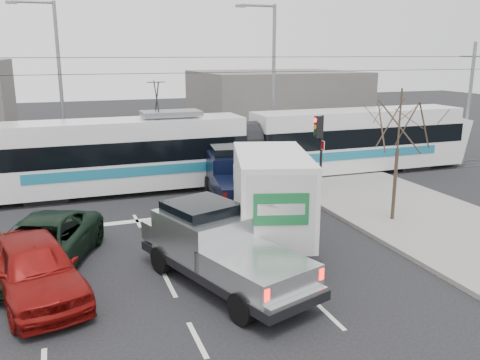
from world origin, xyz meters
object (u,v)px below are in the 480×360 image
object	(u,v)px
silver_pickup	(217,246)
green_car	(41,245)
tram	(247,146)
red_car	(35,268)
street_lamp_far	(56,78)
navy_pickup	(235,177)
box_truck	(269,199)
street_lamp_near	(271,76)
traffic_signal	(319,138)
bare_tree	(399,125)

from	to	relation	value
silver_pickup	green_car	xyz separation A→B (m)	(-4.74, 2.69, -0.33)
tram	red_car	size ratio (longest dim) A/B	5.04
green_car	red_car	bearing A→B (deg)	-71.83
green_car	street_lamp_far	bearing A→B (deg)	107.30
street_lamp_far	navy_pickup	bearing A→B (deg)	-52.66
box_truck	navy_pickup	world-z (taller)	box_truck
street_lamp_near	navy_pickup	size ratio (longest dim) A/B	1.51
street_lamp_near	tram	xyz separation A→B (m)	(-2.72, -3.41, -3.31)
tram	navy_pickup	world-z (taller)	tram
silver_pickup	box_truck	bearing A→B (deg)	21.98
box_truck	red_car	distance (m)	7.59
traffic_signal	silver_pickup	size ratio (longest dim) A/B	0.57
traffic_signal	green_car	size ratio (longest dim) A/B	0.66
traffic_signal	tram	world-z (taller)	tram
navy_pickup	traffic_signal	bearing A→B (deg)	2.06
traffic_signal	red_car	world-z (taller)	traffic_signal
traffic_signal	bare_tree	bearing A→B (deg)	-74.24
traffic_signal	tram	size ratio (longest dim) A/B	0.14
box_truck	navy_pickup	bearing A→B (deg)	100.58
bare_tree	navy_pickup	world-z (taller)	bare_tree
bare_tree	street_lamp_far	bearing A→B (deg)	131.12
traffic_signal	street_lamp_near	bearing A→B (deg)	83.59
street_lamp_far	tram	bearing A→B (deg)	-31.65
bare_tree	silver_pickup	distance (m)	8.82
street_lamp_far	green_car	size ratio (longest dim) A/B	1.65
bare_tree	tram	size ratio (longest dim) A/B	0.20
street_lamp_near	box_truck	xyz separation A→B (m)	(-5.11, -11.99, -3.49)
silver_pickup	red_car	world-z (taller)	silver_pickup
street_lamp_near	red_car	size ratio (longest dim) A/B	1.82
street_lamp_near	green_car	world-z (taller)	street_lamp_near
green_car	bare_tree	bearing A→B (deg)	21.18
tram	box_truck	size ratio (longest dim) A/B	3.59
street_lamp_far	navy_pickup	world-z (taller)	street_lamp_far
street_lamp_far	box_truck	bearing A→B (deg)	-65.45
traffic_signal	red_car	distance (m)	13.25
traffic_signal	box_truck	world-z (taller)	traffic_signal
street_lamp_near	green_car	size ratio (longest dim) A/B	1.65
box_truck	red_car	xyz separation A→B (m)	(-7.40, -1.51, -0.78)
box_truck	green_car	xyz separation A→B (m)	(-7.30, 0.48, -0.86)
green_car	box_truck	bearing A→B (deg)	17.40
street_lamp_near	navy_pickup	world-z (taller)	street_lamp_near
traffic_signal	tram	bearing A→B (deg)	114.65
street_lamp_near	silver_pickup	size ratio (longest dim) A/B	1.42
street_lamp_far	silver_pickup	world-z (taller)	street_lamp_far
street_lamp_near	box_truck	world-z (taller)	street_lamp_near
bare_tree	green_car	distance (m)	13.05
traffic_signal	street_lamp_near	xyz separation A→B (m)	(0.84, 7.50, 2.37)
street_lamp_far	silver_pickup	size ratio (longest dim) A/B	1.42
bare_tree	street_lamp_far	distance (m)	17.97
traffic_signal	navy_pickup	bearing A→B (deg)	172.95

